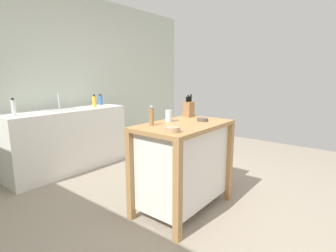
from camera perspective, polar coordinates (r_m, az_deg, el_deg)
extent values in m
plane|color=gray|center=(2.80, 5.41, -17.99)|extent=(6.69, 6.69, 0.00)
cube|color=silver|center=(4.29, -23.14, 9.42)|extent=(5.69, 0.10, 2.60)
cube|color=#AD7F4C|center=(2.54, 3.54, 0.12)|extent=(1.01, 0.61, 0.04)
cube|color=white|center=(2.64, 3.44, -8.42)|extent=(0.91, 0.51, 0.76)
cube|color=#AD7F4C|center=(2.15, 2.13, -14.54)|extent=(0.06, 0.06, 0.86)
cube|color=#AD7F4C|center=(2.92, 13.35, -7.82)|extent=(0.06, 0.06, 0.86)
cube|color=#AD7F4C|center=(2.49, -8.34, -10.98)|extent=(0.06, 0.06, 0.86)
cube|color=#AD7F4C|center=(3.18, 4.28, -5.98)|extent=(0.06, 0.06, 0.86)
cube|color=#9E7042|center=(2.95, 4.57, 3.73)|extent=(0.11, 0.09, 0.17)
cylinder|color=black|center=(2.90, 4.12, 5.88)|extent=(0.02, 0.02, 0.06)
cylinder|color=black|center=(2.92, 4.45, 6.09)|extent=(0.02, 0.02, 0.08)
cylinder|color=black|center=(2.95, 4.77, 5.97)|extent=(0.02, 0.02, 0.06)
cylinder|color=black|center=(2.97, 5.09, 6.22)|extent=(0.02, 0.02, 0.08)
cylinder|color=#564C47|center=(2.68, 7.61, 1.41)|extent=(0.11, 0.11, 0.03)
cylinder|color=#342D2A|center=(2.68, 7.62, 1.68)|extent=(0.09, 0.09, 0.01)
cylinder|color=tan|center=(2.14, 1.09, -0.79)|extent=(0.12, 0.12, 0.04)
cylinder|color=brown|center=(2.13, 1.09, -0.30)|extent=(0.10, 0.10, 0.01)
cylinder|color=silver|center=(2.62, 0.18, 2.27)|extent=(0.07, 0.07, 0.12)
cylinder|color=#9E7042|center=(2.42, -3.64, 1.99)|extent=(0.04, 0.04, 0.16)
sphere|color=#99999E|center=(2.41, -3.67, 4.15)|extent=(0.03, 0.03, 0.03)
cube|color=#B7B2A8|center=(3.33, 10.14, -7.67)|extent=(0.34, 0.26, 0.60)
cube|color=black|center=(3.24, 10.33, -2.39)|extent=(0.36, 0.28, 0.03)
cube|color=white|center=(4.03, -21.41, -2.84)|extent=(1.70, 0.60, 0.88)
cube|color=silver|center=(3.94, -21.70, 3.16)|extent=(0.44, 0.36, 0.03)
cylinder|color=#B7BCC1|center=(4.07, -22.96, 5.07)|extent=(0.02, 0.02, 0.22)
cylinder|color=blue|center=(4.40, -14.70, 5.54)|extent=(0.06, 0.06, 0.15)
cylinder|color=black|center=(4.39, -14.76, 6.68)|extent=(0.04, 0.04, 0.02)
cylinder|color=white|center=(3.59, -30.96, 3.44)|extent=(0.05, 0.05, 0.19)
cylinder|color=black|center=(3.58, -31.13, 5.14)|extent=(0.03, 0.03, 0.02)
cylinder|color=yellow|center=(4.11, -15.96, 5.21)|extent=(0.06, 0.06, 0.17)
cylinder|color=black|center=(4.10, -16.03, 6.53)|extent=(0.04, 0.04, 0.02)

